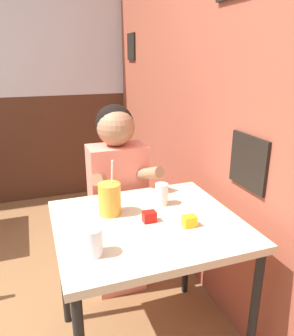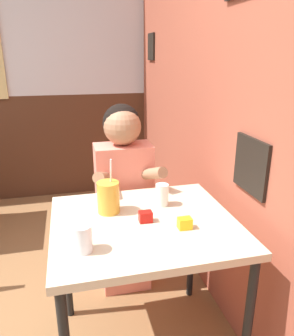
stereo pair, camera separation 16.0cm
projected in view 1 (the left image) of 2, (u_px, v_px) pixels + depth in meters
The scene contains 8 objects.
brick_wall_right at pixel (175, 76), 2.34m from camera, with size 0.08×4.57×2.70m.
main_table at pixel (148, 236), 1.54m from camera, with size 0.84×0.75×0.76m.
person_seated at pixel (118, 196), 2.02m from camera, with size 0.42×0.42×1.22m.
cocktail_pitcher at pixel (110, 199), 1.56m from camera, with size 0.11×0.11×0.27m.
glass_near_pitcher at pixel (93, 242), 1.24m from camera, with size 0.08×0.08×0.11m.
glass_center at pixel (162, 194), 1.67m from camera, with size 0.07×0.07×0.11m.
condiment_ketchup at pixel (149, 217), 1.50m from camera, with size 0.06×0.04×0.05m.
condiment_mustard at pixel (189, 221), 1.46m from camera, with size 0.06×0.04×0.05m.
Camera 1 is at (0.48, -0.93, 1.49)m, focal length 35.00 mm.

